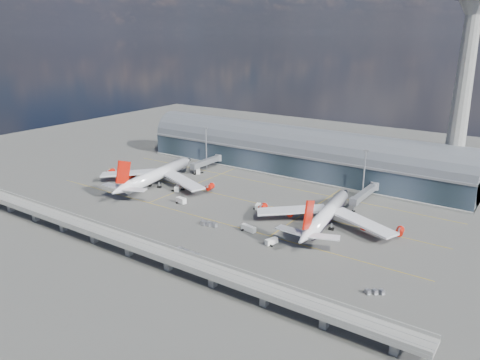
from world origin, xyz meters
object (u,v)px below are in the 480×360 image
Objects in this scene: floodlight_mast_right at (364,173)px; control_tower at (462,95)px; service_truck_5 at (198,171)px; service_truck_4 at (258,207)px; service_truck_0 at (178,188)px; cargo_train_1 at (188,253)px; cargo_train_0 at (209,224)px; service_truck_3 at (271,242)px; service_truck_2 at (249,228)px; service_truck_1 at (181,201)px; airliner_right at (326,215)px; floodlight_mast_left at (206,147)px; cargo_train_2 at (375,292)px; airliner_left at (155,175)px.

control_tower is at bearing 38.66° from floodlight_mast_right.
service_truck_4 is at bearing -66.17° from service_truck_5.
control_tower is at bearing -23.54° from service_truck_5.
service_truck_0 reaches higher than cargo_train_1.
cargo_train_0 is at bearing -120.85° from floodlight_mast_right.
control_tower is 18.38× the size of service_truck_3.
service_truck_1 is at bearing 88.32° from service_truck_2.
control_tower is 91.73m from airliner_right.
floodlight_mast_right is at bearing -141.34° from control_tower.
service_truck_4 is at bearing -26.48° from service_truck_0.
service_truck_3 reaches higher than cargo_train_0.
service_truck_1 is at bearing -174.66° from service_truck_3.
floodlight_mast_left is at bearing -168.28° from control_tower.
service_truck_1 reaches higher than service_truck_2.
cargo_train_1 is at bearing 178.55° from service_truck_2.
service_truck_1 is 56.91m from cargo_train_1.
service_truck_0 is at bearing -71.07° from floodlight_mast_left.
airliner_right reaches higher than service_truck_0.
control_tower is 14.07× the size of service_truck_2.
service_truck_5 is at bearing -172.83° from floodlight_mast_right.
control_tower reaches higher than cargo_train_1.
service_truck_3 is at bearing -80.81° from cargo_train_0.
cargo_train_2 is (71.73, -42.75, -0.50)m from service_truck_4.
cargo_train_0 is 28.84m from cargo_train_1.
cargo_train_0 is 79.37m from cargo_train_2.
airliner_left is at bearing -177.90° from service_truck_3.
floodlight_mast_left reaches higher than service_truck_2.
floodlight_mast_left is at bearing 31.40° from cargo_train_1.
service_truck_4 reaches higher than cargo_train_2.
airliner_left is (-135.49, -71.92, -45.38)m from control_tower.
service_truck_5 is 0.54× the size of cargo_train_1.
floodlight_mast_right reaches higher than service_truck_0.
floodlight_mast_left reaches higher than cargo_train_1.
cargo_train_2 is at bearing -31.81° from floodlight_mast_left.
airliner_right is (99.76, -43.03, -8.12)m from floodlight_mast_left.
floodlight_mast_right is at bearing 100.84° from service_truck_3.
service_truck_5 is (-96.86, -12.19, -12.11)m from floodlight_mast_right.
service_truck_2 is (-60.08, -93.90, -50.30)m from control_tower.
service_truck_1 reaches higher than cargo_train_1.
service_truck_0 is at bearing 162.80° from service_truck_4.
airliner_left reaches higher than cargo_train_2.
service_truck_1 reaches higher than service_truck_4.
service_truck_4 is (64.13, -41.52, -12.37)m from floodlight_mast_left.
service_truck_4 is at bearing 169.52° from airliner_right.
cargo_train_2 is (67.19, 13.32, -0.23)m from cargo_train_1.
floodlight_mast_right is 91.56m from service_truck_1.
cargo_train_1 is (68.67, -97.59, -12.63)m from floodlight_mast_left.
service_truck_1 is 110.26m from cargo_train_2.
service_truck_0 is 0.91× the size of cargo_train_0.
cargo_train_0 is at bearing -50.92° from floodlight_mast_left.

